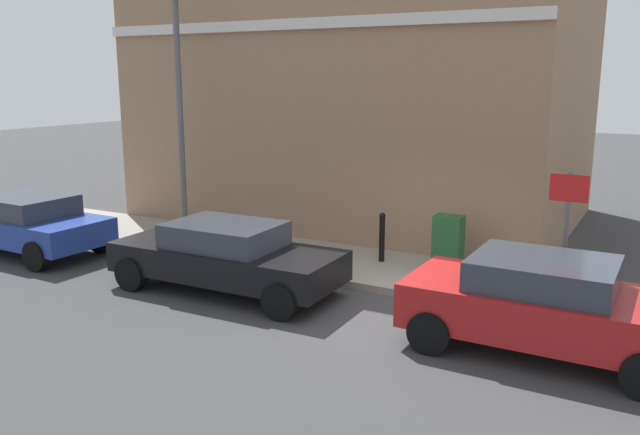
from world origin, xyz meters
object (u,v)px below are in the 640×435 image
(car_red, at_px, (544,304))
(street_sign, at_px, (567,221))
(utility_cabinet, at_px, (448,246))
(bollard_near_cabinet, at_px, (382,235))
(car_black, at_px, (226,256))
(lamppost, at_px, (180,104))
(car_blue, at_px, (25,223))

(car_red, relative_size, street_sign, 1.72)
(utility_cabinet, height_order, street_sign, street_sign)
(bollard_near_cabinet, height_order, street_sign, street_sign)
(car_black, relative_size, bollard_near_cabinet, 4.24)
(car_black, bearing_deg, street_sign, -165.58)
(street_sign, relative_size, lamppost, 0.40)
(car_black, distance_m, bollard_near_cabinet, 3.38)
(car_blue, distance_m, street_sign, 11.48)
(utility_cabinet, xyz_separation_m, lamppost, (-0.09, 6.59, 2.62))
(bollard_near_cabinet, bearing_deg, car_black, 145.48)
(lamppost, bearing_deg, bollard_near_cabinet, -87.84)
(car_blue, bearing_deg, lamppost, -131.86)
(car_red, distance_m, car_blue, 11.33)
(car_black, relative_size, utility_cabinet, 3.83)
(car_red, height_order, street_sign, street_sign)
(street_sign, bearing_deg, car_black, 105.63)
(lamppost, bearing_deg, car_red, -106.26)
(street_sign, xyz_separation_m, lamppost, (1.01, 8.89, 1.64))
(street_sign, bearing_deg, car_blue, 97.99)
(car_red, height_order, car_blue, car_red)
(car_blue, xyz_separation_m, street_sign, (1.59, -11.33, 0.96))
(car_red, distance_m, utility_cabinet, 3.54)
(car_blue, xyz_separation_m, bollard_near_cabinet, (2.79, -7.57, 0.00))
(bollard_near_cabinet, bearing_deg, lamppost, 92.16)
(utility_cabinet, relative_size, bollard_near_cabinet, 1.11)
(car_red, relative_size, lamppost, 0.69)
(car_blue, bearing_deg, car_red, -178.66)
(car_black, distance_m, street_sign, 5.97)
(car_red, distance_m, street_sign, 1.83)
(car_red, bearing_deg, bollard_near_cabinet, -36.14)
(street_sign, bearing_deg, bollard_near_cabinet, 72.30)
(utility_cabinet, height_order, bollard_near_cabinet, utility_cabinet)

